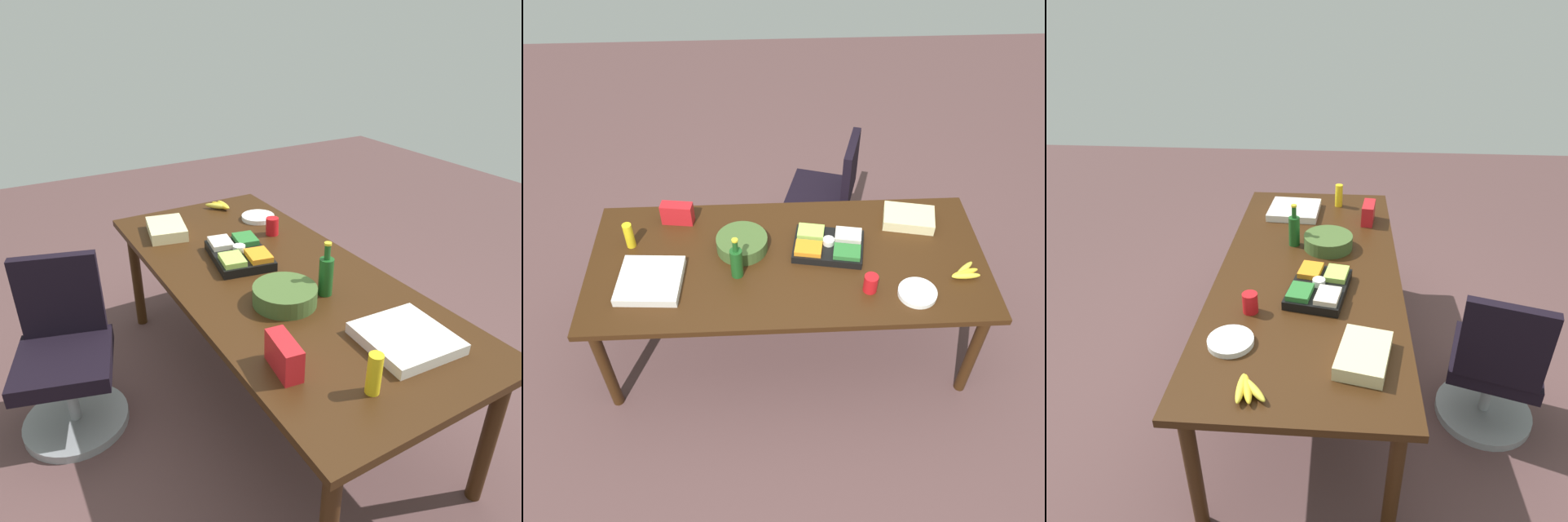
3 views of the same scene
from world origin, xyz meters
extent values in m
plane|color=brown|center=(0.00, 0.00, 0.00)|extent=(10.00, 10.00, 0.00)
cube|color=#351D0C|center=(0.00, 0.00, 0.78)|extent=(2.39, 1.07, 0.04)
cylinder|color=#351D0C|center=(-1.11, -0.44, 0.38)|extent=(0.07, 0.07, 0.76)
cylinder|color=#351D0C|center=(1.11, -0.44, 0.38)|extent=(0.07, 0.07, 0.76)
cylinder|color=#351D0C|center=(-1.11, 0.44, 0.38)|extent=(0.07, 0.07, 0.76)
cylinder|color=#351D0C|center=(1.11, 0.44, 0.38)|extent=(0.07, 0.07, 0.76)
cylinder|color=gray|center=(0.31, 1.08, 0.03)|extent=(0.56, 0.56, 0.05)
cylinder|color=gray|center=(0.31, 1.08, 0.24)|extent=(0.06, 0.06, 0.38)
cube|color=black|center=(0.31, 1.08, 0.43)|extent=(0.60, 0.60, 0.09)
cube|color=black|center=(0.52, 1.01, 0.71)|extent=(0.18, 0.43, 0.47)
cylinder|color=#3F5928|center=(-0.27, 0.10, 0.84)|extent=(0.37, 0.37, 0.09)
cube|color=black|center=(0.25, 0.07, 0.82)|extent=(0.47, 0.37, 0.05)
cube|color=orange|center=(0.12, 0.02, 0.86)|extent=(0.18, 0.15, 0.03)
cube|color=#2A6F2E|center=(0.35, -0.03, 0.86)|extent=(0.18, 0.15, 0.03)
cube|color=#A0CD52|center=(0.15, 0.16, 0.86)|extent=(0.18, 0.15, 0.03)
cube|color=beige|center=(0.38, 0.12, 0.86)|extent=(0.18, 0.15, 0.03)
cylinder|color=white|center=(0.25, 0.07, 0.87)|extent=(0.08, 0.08, 0.04)
cylinder|color=#184F1C|center=(-0.30, -0.12, 0.89)|extent=(0.08, 0.08, 0.19)
cylinder|color=#184F1C|center=(-0.30, -0.12, 1.03)|extent=(0.03, 0.03, 0.08)
cylinder|color=gold|center=(-0.30, -0.12, 1.07)|extent=(0.04, 0.04, 0.01)
cube|color=beige|center=(0.79, 0.30, 0.83)|extent=(0.36, 0.28, 0.07)
ellipsoid|color=yellow|center=(1.03, -0.22, 0.82)|extent=(0.17, 0.04, 0.04)
ellipsoid|color=yellow|center=(1.03, -0.19, 0.82)|extent=(0.17, 0.08, 0.04)
ellipsoid|color=yellow|center=(1.03, -0.16, 0.82)|extent=(0.15, 0.14, 0.04)
cylinder|color=red|center=(0.46, -0.27, 0.85)|extent=(0.10, 0.10, 0.11)
cube|color=red|center=(-0.69, 0.37, 0.87)|extent=(0.21, 0.11, 0.14)
cylinder|color=yellow|center=(-0.96, 0.16, 0.88)|extent=(0.06, 0.06, 0.17)
cylinder|color=white|center=(0.72, -0.32, 0.81)|extent=(0.25, 0.25, 0.03)
cube|color=silver|center=(-0.80, -0.16, 0.82)|extent=(0.38, 0.38, 0.05)
camera|label=1|loc=(-1.96, 1.22, 2.05)|focal=33.80mm
camera|label=2|loc=(-0.14, -2.35, 3.15)|focal=37.94mm
camera|label=3|loc=(2.46, 0.16, 2.27)|focal=33.08mm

